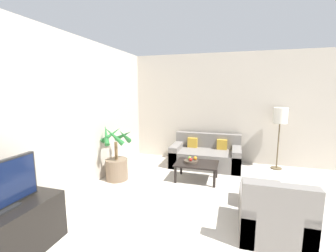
{
  "coord_description": "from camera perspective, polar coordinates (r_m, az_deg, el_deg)",
  "views": [
    {
      "loc": [
        -0.94,
        0.28,
        1.8
      ],
      "look_at": [
        -2.34,
        5.07,
        1.0
      ],
      "focal_mm": 24.0,
      "sensor_mm": 36.0,
      "label": 1
    }
  ],
  "objects": [
    {
      "name": "apple_green",
      "position": [
        4.62,
        5.53,
        -8.06
      ],
      "size": [
        0.07,
        0.07,
        0.07
      ],
      "color": "olive",
      "rests_on": "fruit_bowl"
    },
    {
      "name": "wall_left",
      "position": [
        3.78,
        -26.78,
        1.27
      ],
      "size": [
        0.06,
        7.62,
        2.7
      ],
      "color": "#BCB2A3",
      "rests_on": "ground_plane"
    },
    {
      "name": "floor_lamp",
      "position": [
        5.62,
        26.61,
        1.71
      ],
      "size": [
        0.3,
        0.3,
        1.42
      ],
      "color": "brown",
      "rests_on": "ground_plane"
    },
    {
      "name": "ottoman",
      "position": [
        4.0,
        22.57,
        -15.67
      ],
      "size": [
        0.6,
        0.45,
        0.34
      ],
      "color": "slate",
      "rests_on": "ground_plane"
    },
    {
      "name": "wall_back",
      "position": [
        5.86,
        25.57,
        3.8
      ],
      "size": [
        8.56,
        0.06,
        2.7
      ],
      "color": "#BCB2A3",
      "rests_on": "ground_plane"
    },
    {
      "name": "fruit_bowl",
      "position": [
        4.58,
        5.84,
        -8.94
      ],
      "size": [
        0.27,
        0.27,
        0.05
      ],
      "color": "#42382D",
      "rests_on": "coffee_table"
    },
    {
      "name": "television",
      "position": [
        2.9,
        -36.7,
        -12.15
      ],
      "size": [
        0.18,
        0.8,
        0.52
      ],
      "color": "black",
      "rests_on": "tv_console"
    },
    {
      "name": "potted_palm",
      "position": [
        4.7,
        -12.92,
        -8.83
      ],
      "size": [
        0.65,
        0.64,
        1.15
      ],
      "color": "brown",
      "rests_on": "ground_plane"
    },
    {
      "name": "armchair",
      "position": [
        3.27,
        25.11,
        -20.09
      ],
      "size": [
        0.79,
        0.83,
        0.79
      ],
      "color": "slate",
      "rests_on": "ground_plane"
    },
    {
      "name": "tv_console",
      "position": [
        3.13,
        -35.72,
        -21.63
      ],
      "size": [
        0.54,
        1.12,
        0.58
      ],
      "color": "black",
      "rests_on": "ground_plane"
    },
    {
      "name": "coffee_table",
      "position": [
        4.6,
        7.29,
        -9.84
      ],
      "size": [
        0.84,
        0.59,
        0.36
      ],
      "color": "black",
      "rests_on": "ground_plane"
    },
    {
      "name": "apple_red",
      "position": [
        4.52,
        5.79,
        -8.44
      ],
      "size": [
        0.07,
        0.07,
        0.07
      ],
      "color": "red",
      "rests_on": "fruit_bowl"
    },
    {
      "name": "orange_fruit",
      "position": [
        4.6,
        6.94,
        -8.11
      ],
      "size": [
        0.07,
        0.07,
        0.07
      ],
      "color": "orange",
      "rests_on": "fruit_bowl"
    },
    {
      "name": "sofa_loveseat",
      "position": [
        5.5,
        9.57,
        -7.41
      ],
      "size": [
        1.6,
        0.88,
        0.74
      ],
      "color": "slate",
      "rests_on": "ground_plane"
    }
  ]
}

